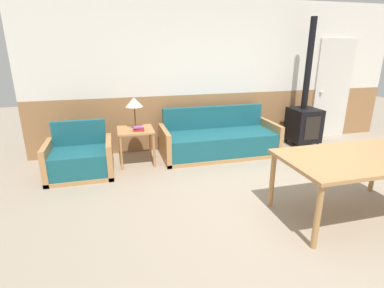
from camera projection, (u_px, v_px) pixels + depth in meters
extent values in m
plane|color=gray|center=(298.00, 208.00, 3.66)|extent=(16.00, 16.00, 0.00)
cube|color=#996B42|center=(224.00, 119.00, 5.92)|extent=(7.20, 0.06, 1.02)
cube|color=silver|center=(226.00, 48.00, 5.50)|extent=(7.20, 0.06, 1.68)
cube|color=#B27F4C|center=(219.00, 153.00, 5.44)|extent=(2.07, 0.84, 0.06)
cube|color=#195660|center=(220.00, 143.00, 5.36)|extent=(1.91, 0.76, 0.36)
cube|color=#195660|center=(213.00, 117.00, 5.60)|extent=(1.91, 0.10, 0.41)
cube|color=#B27F4C|center=(165.00, 145.00, 5.12)|extent=(0.08, 0.84, 0.56)
cube|color=#B27F4C|center=(270.00, 136.00, 5.61)|extent=(0.08, 0.84, 0.56)
cube|color=#B27F4C|center=(82.00, 173.00, 4.59)|extent=(0.96, 0.74, 0.06)
cube|color=#195660|center=(80.00, 162.00, 4.51)|extent=(0.80, 0.66, 0.34)
cube|color=#195660|center=(79.00, 133.00, 4.70)|extent=(0.80, 0.10, 0.39)
cube|color=#B27F4C|center=(48.00, 162.00, 4.40)|extent=(0.08, 0.74, 0.54)
cube|color=#B27F4C|center=(110.00, 156.00, 4.62)|extent=(0.08, 0.74, 0.54)
cube|color=#B27F4C|center=(135.00, 130.00, 4.91)|extent=(0.58, 0.58, 0.03)
cylinder|color=#B27F4C|center=(121.00, 154.00, 4.70)|extent=(0.04, 0.04, 0.56)
cylinder|color=#B27F4C|center=(154.00, 151.00, 4.82)|extent=(0.04, 0.04, 0.56)
cylinder|color=#B27F4C|center=(120.00, 144.00, 5.17)|extent=(0.04, 0.04, 0.56)
cylinder|color=#B27F4C|center=(150.00, 141.00, 5.30)|extent=(0.04, 0.04, 0.56)
cylinder|color=#4C3823|center=(136.00, 127.00, 4.99)|extent=(0.13, 0.13, 0.02)
cylinder|color=#4C3823|center=(135.00, 117.00, 4.94)|extent=(0.02, 0.02, 0.33)
cone|color=silver|center=(134.00, 102.00, 4.86)|extent=(0.28, 0.28, 0.15)
cube|color=#B22823|center=(139.00, 130.00, 4.81)|extent=(0.19, 0.17, 0.03)
cube|color=#994C84|center=(138.00, 128.00, 4.81)|extent=(0.16, 0.12, 0.02)
cube|color=#994C84|center=(138.00, 127.00, 4.80)|extent=(0.17, 0.14, 0.02)
cube|color=#B27F4C|center=(356.00, 158.00, 3.31)|extent=(1.64, 0.98, 0.04)
cylinder|color=#B27F4C|center=(317.00, 217.00, 2.84)|extent=(0.06, 0.06, 0.69)
cylinder|color=#B27F4C|center=(272.00, 180.00, 3.63)|extent=(0.06, 0.06, 0.69)
cylinder|color=#B27F4C|center=(375.00, 167.00, 4.00)|extent=(0.06, 0.06, 0.69)
cylinder|color=black|center=(299.00, 147.00, 5.73)|extent=(0.04, 0.04, 0.10)
cylinder|color=black|center=(317.00, 145.00, 5.84)|extent=(0.04, 0.04, 0.10)
cylinder|color=black|center=(286.00, 140.00, 6.14)|extent=(0.04, 0.04, 0.10)
cylinder|color=black|center=(304.00, 139.00, 6.24)|extent=(0.04, 0.04, 0.10)
cube|color=black|center=(303.00, 125.00, 5.87)|extent=(0.52, 0.55, 0.64)
cube|color=black|center=(312.00, 128.00, 5.62)|extent=(0.31, 0.01, 0.45)
cylinder|color=black|center=(309.00, 64.00, 5.57)|extent=(0.12, 0.12, 1.66)
cube|color=silver|center=(332.00, 89.00, 6.29)|extent=(0.84, 0.04, 2.04)
sphere|color=silver|center=(321.00, 92.00, 6.20)|extent=(0.06, 0.06, 0.06)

